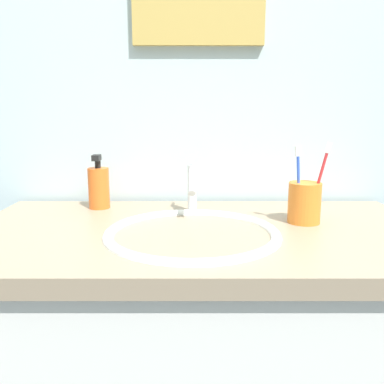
% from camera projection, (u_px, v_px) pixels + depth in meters
% --- Properties ---
extents(tiled_wall_back, '(2.29, 0.04, 2.40)m').
position_uv_depth(tiled_wall_back, '(198.00, 107.00, 1.22)').
color(tiled_wall_back, silver).
rests_on(tiled_wall_back, ground).
extents(sink_basin, '(0.39, 0.39, 0.11)m').
position_uv_depth(sink_basin, '(192.00, 250.00, 0.91)').
color(sink_basin, white).
rests_on(sink_basin, vanity_counter).
extents(faucet, '(0.02, 0.14, 0.14)m').
position_uv_depth(faucet, '(192.00, 186.00, 1.08)').
color(faucet, silver).
rests_on(faucet, sink_basin).
extents(toothbrush_cup, '(0.08, 0.08, 0.10)m').
position_uv_depth(toothbrush_cup, '(304.00, 203.00, 0.99)').
color(toothbrush_cup, orange).
rests_on(toothbrush_cup, vanity_counter).
extents(toothbrush_red, '(0.05, 0.03, 0.19)m').
position_uv_depth(toothbrush_red, '(320.00, 177.00, 0.97)').
color(toothbrush_red, red).
rests_on(toothbrush_red, toothbrush_cup).
extents(toothbrush_blue, '(0.02, 0.01, 0.18)m').
position_uv_depth(toothbrush_blue, '(298.00, 179.00, 0.97)').
color(toothbrush_blue, blue).
rests_on(toothbrush_blue, toothbrush_cup).
extents(soap_dispenser, '(0.06, 0.06, 0.15)m').
position_uv_depth(soap_dispenser, '(99.00, 187.00, 1.14)').
color(soap_dispenser, orange).
rests_on(soap_dispenser, vanity_counter).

